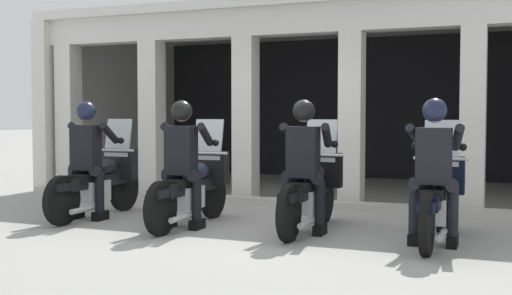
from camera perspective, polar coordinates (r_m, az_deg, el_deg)
name	(u,v)px	position (r m, az deg, el deg)	size (l,w,h in m)	color
ground_plane	(319,198)	(11.02, 5.60, -4.45)	(80.00, 80.00, 0.00)	#999993
station_building	(338,80)	(12.79, 7.23, 5.88)	(9.98, 5.10, 3.27)	black
kerb_strip	(286,203)	(9.97, 2.69, -4.87)	(9.48, 0.24, 0.12)	#B7B5AD
motorcycle_far_left	(100,180)	(9.23, -13.52, -2.83)	(0.62, 2.04, 1.35)	black
police_officer_far_left	(87,150)	(8.96, -14.61, -0.20)	(0.63, 0.61, 1.58)	black
motorcycle_center_left	(193,186)	(8.34, -5.52, -3.36)	(0.62, 2.04, 1.35)	black
police_officer_center_left	(183,153)	(8.05, -6.48, -0.46)	(0.63, 0.61, 1.58)	black
motorcycle_center_right	(311,189)	(7.95, 4.86, -3.66)	(0.62, 2.04, 1.35)	black
police_officer_center_right	(304,155)	(7.65, 4.24, -0.63)	(0.63, 0.61, 1.58)	black
motorcycle_far_right	(437,196)	(7.49, 15.61, -4.16)	(0.62, 2.04, 1.35)	black
police_officer_far_right	(434,159)	(7.17, 15.39, -0.96)	(0.63, 0.61, 1.58)	black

